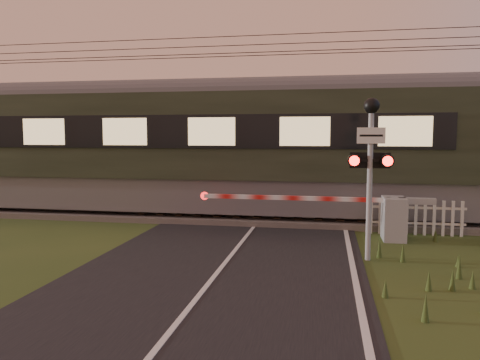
# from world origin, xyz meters

# --- Properties ---
(ground) EXTENTS (160.00, 160.00, 0.00)m
(ground) POSITION_xyz_m (0.00, 0.00, 0.00)
(ground) COLOR #2C4319
(ground) RESTS_ON ground
(road) EXTENTS (6.00, 140.00, 0.03)m
(road) POSITION_xyz_m (0.02, -0.23, 0.01)
(road) COLOR black
(road) RESTS_ON ground
(track_bed) EXTENTS (140.00, 3.40, 0.39)m
(track_bed) POSITION_xyz_m (0.00, 6.50, 0.07)
(track_bed) COLOR #47423D
(track_bed) RESTS_ON ground
(overhead_wires) EXTENTS (120.00, 0.62, 0.62)m
(overhead_wires) POSITION_xyz_m (0.00, 6.50, 5.72)
(overhead_wires) COLOR black
(overhead_wires) RESTS_ON ground
(boom_gate) EXTENTS (6.43, 0.89, 1.19)m
(boom_gate) POSITION_xyz_m (3.71, 3.85, 0.65)
(boom_gate) COLOR gray
(boom_gate) RESTS_ON ground
(crossing_signal) EXTENTS (0.93, 0.37, 3.64)m
(crossing_signal) POSITION_xyz_m (3.11, 1.60, 2.50)
(crossing_signal) COLOR gray
(crossing_signal) RESTS_ON ground
(picket_fence) EXTENTS (2.69, 0.08, 1.00)m
(picket_fence) POSITION_xyz_m (4.67, 4.60, 0.51)
(picket_fence) COLOR silver
(picket_fence) RESTS_ON ground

